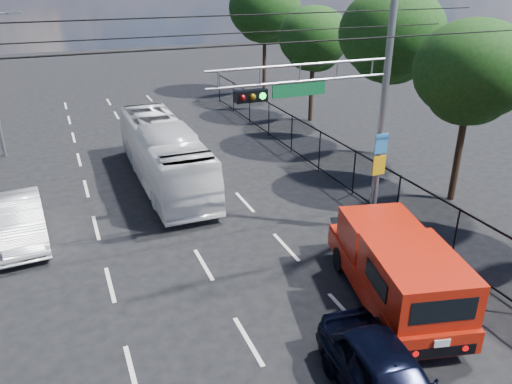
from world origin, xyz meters
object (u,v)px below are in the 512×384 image
red_pickup (396,268)px  white_van (20,221)px  navy_hatchback (387,380)px  white_bus (164,154)px  signal_mast (354,93)px

red_pickup → white_van: bearing=140.9°
white_van → red_pickup: bearing=-43.1°
navy_hatchback → white_bus: 14.59m
signal_mast → navy_hatchback: size_ratio=2.18×
signal_mast → red_pickup: signal_mast is taller
white_bus → white_van: (-5.96, -3.30, -0.62)m
red_pickup → white_van: red_pickup is taller
red_pickup → white_bus: bearing=109.4°
red_pickup → white_van: (-9.97, 8.12, -0.43)m
red_pickup → navy_hatchback: red_pickup is taller
red_pickup → white_van: 12.86m
signal_mast → white_van: bearing=159.3°
signal_mast → white_bus: 9.63m
white_bus → white_van: bearing=-151.2°
red_pickup → white_bus: (-4.01, 11.41, 0.19)m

